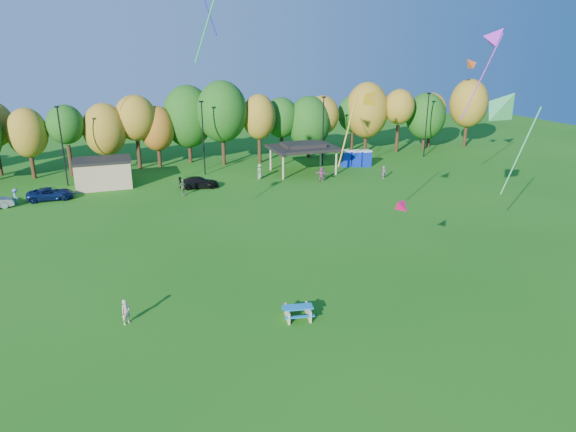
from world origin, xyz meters
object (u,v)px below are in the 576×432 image
object	(u,v)px
porta_potties	(356,158)
picnic_table	(298,311)
kite_flyer	(126,312)
car_c	(51,194)
car_d	(199,182)

from	to	relation	value
porta_potties	picnic_table	bearing A→B (deg)	-121.42
kite_flyer	car_c	xyz separation A→B (m)	(-6.20, 28.93, -0.13)
porta_potties	picnic_table	distance (m)	40.90
porta_potties	car_d	distance (m)	22.03
porta_potties	car_d	size ratio (longest dim) A/B	0.84
kite_flyer	car_c	distance (m)	29.58
porta_potties	kite_flyer	size ratio (longest dim) A/B	2.44
car_d	picnic_table	bearing A→B (deg)	-172.45
picnic_table	car_c	xyz separation A→B (m)	(-15.90, 31.69, 0.20)
picnic_table	kite_flyer	xyz separation A→B (m)	(-9.70, 2.77, 0.32)
picnic_table	car_c	size ratio (longest dim) A/B	0.43
car_c	car_d	distance (m)	15.52
kite_flyer	car_d	xyz separation A→B (m)	(9.31, 28.36, -0.12)
picnic_table	kite_flyer	bearing A→B (deg)	173.90
porta_potties	kite_flyer	world-z (taller)	porta_potties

